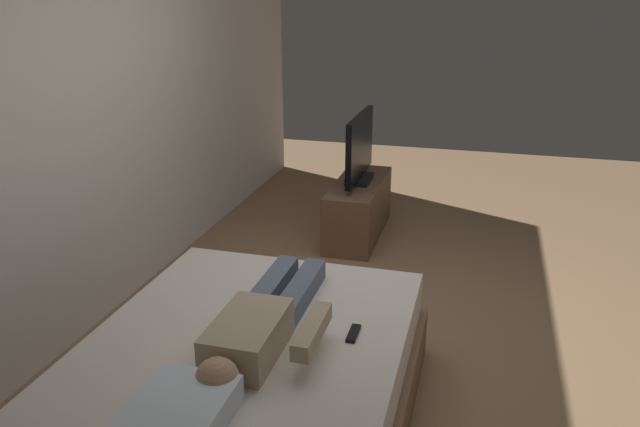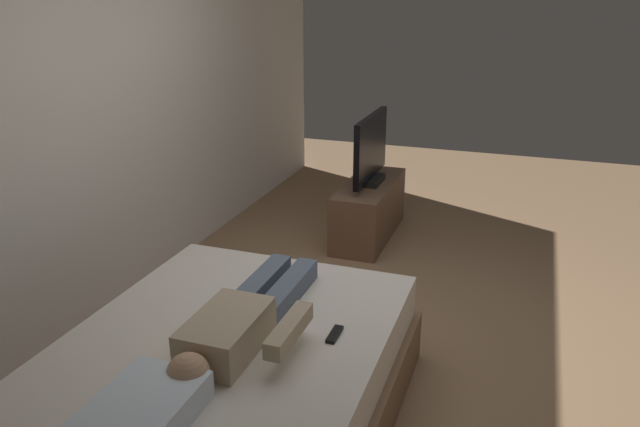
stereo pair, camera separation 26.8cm
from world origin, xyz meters
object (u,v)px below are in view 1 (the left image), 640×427
Objects in this scene: bed at (246,390)px; tv_stand at (358,209)px; pillow at (176,419)px; tv at (360,150)px; person at (262,324)px; remote at (353,333)px.

bed reaches higher than tv_stand.
bed is 4.05× the size of pillow.
bed is 2.76m from tv.
tv_stand is (3.36, 0.02, -0.35)m from pillow.
bed is 0.37m from person.
remote is (0.15, -0.40, -0.07)m from person.
pillow is at bearing 180.00° from bed.
bed is 2.21× the size of tv.
remote is (0.83, -0.49, -0.05)m from pillow.
pillow is at bearing -179.68° from tv.
tv is at bearing -165.96° from tv_stand.
remote is at bearing -30.23° from pillow.
tv is (2.71, 0.02, 0.52)m from bed.
tv_stand is 1.25× the size of tv.
tv_stand is at bearing 0.40° from bed.
tv is (2.53, 0.50, 0.24)m from remote.
person is at bearing -177.88° from tv_stand.
bed is at bearing -179.60° from tv_stand.
remote is at bearing -168.72° from tv.
person reaches higher than bed.
pillow is at bearing 149.77° from remote.
remote is 0.17× the size of tv.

